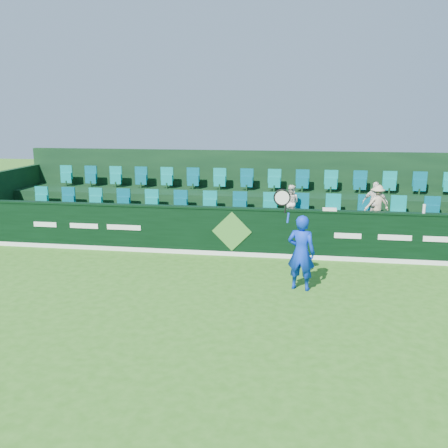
% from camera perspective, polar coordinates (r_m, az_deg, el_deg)
% --- Properties ---
extents(ground, '(60.00, 60.00, 0.00)m').
position_cam_1_polar(ground, '(10.22, -2.29, -9.75)').
color(ground, '#2C6518').
rests_on(ground, ground).
extents(sponsor_hoarding, '(16.00, 0.25, 1.35)m').
position_cam_1_polar(sponsor_hoarding, '(13.77, 0.97, -0.85)').
color(sponsor_hoarding, black).
rests_on(sponsor_hoarding, ground).
extents(stand_tier_front, '(16.00, 2.00, 0.80)m').
position_cam_1_polar(stand_tier_front, '(14.90, 1.56, -0.90)').
color(stand_tier_front, black).
rests_on(stand_tier_front, ground).
extents(stand_tier_back, '(16.00, 1.80, 1.30)m').
position_cam_1_polar(stand_tier_back, '(16.69, 2.43, 1.45)').
color(stand_tier_back, black).
rests_on(stand_tier_back, ground).
extents(stand_rear, '(16.00, 4.10, 2.60)m').
position_cam_1_polar(stand_rear, '(17.02, 2.63, 3.61)').
color(stand_rear, black).
rests_on(stand_rear, ground).
extents(seat_row_front, '(13.50, 0.50, 0.60)m').
position_cam_1_polar(seat_row_front, '(15.14, 1.78, 2.03)').
color(seat_row_front, '#07807B').
rests_on(seat_row_front, stand_tier_front).
extents(seat_row_back, '(13.50, 0.50, 0.60)m').
position_cam_1_polar(seat_row_back, '(16.82, 2.58, 4.82)').
color(seat_row_back, '#07807B').
rests_on(seat_row_back, stand_tier_back).
extents(tennis_player, '(1.00, 0.54, 2.30)m').
position_cam_1_polar(tennis_player, '(11.20, 8.78, -3.17)').
color(tennis_player, '#0B30C3').
rests_on(tennis_player, ground).
extents(spectator_left, '(0.58, 0.49, 1.05)m').
position_cam_1_polar(spectator_left, '(14.61, 7.62, 2.43)').
color(spectator_left, white).
rests_on(spectator_left, stand_tier_front).
extents(spectator_middle, '(0.74, 0.41, 1.19)m').
position_cam_1_polar(spectator_middle, '(14.73, 16.89, 2.34)').
color(spectator_middle, white).
rests_on(spectator_middle, stand_tier_front).
extents(spectator_right, '(0.80, 0.60, 1.10)m').
position_cam_1_polar(spectator_right, '(14.75, 17.07, 2.17)').
color(spectator_right, beige).
rests_on(spectator_right, stand_tier_front).
extents(towel, '(0.36, 0.24, 0.05)m').
position_cam_1_polar(towel, '(13.51, 11.97, 1.65)').
color(towel, silver).
rests_on(towel, sponsor_hoarding).
extents(drinks_bottle, '(0.08, 0.08, 0.24)m').
position_cam_1_polar(drinks_bottle, '(13.83, 21.90, 1.64)').
color(drinks_bottle, silver).
rests_on(drinks_bottle, sponsor_hoarding).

